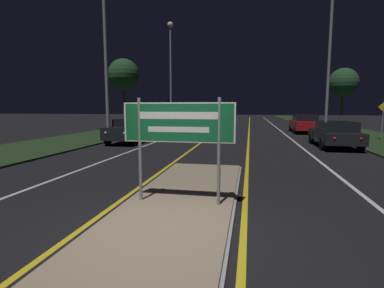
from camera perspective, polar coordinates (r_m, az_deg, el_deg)
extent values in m
plane|color=black|center=(5.38, -6.03, -16.34)|extent=(160.00, 160.00, 0.00)
cube|color=#999993|center=(6.59, -2.53, -11.61)|extent=(2.42, 8.80, 0.05)
cube|color=gray|center=(6.58, -2.53, -11.41)|extent=(2.30, 8.68, 0.10)
cube|color=#1E3319|center=(27.12, -12.94, 2.45)|extent=(5.00, 100.00, 0.08)
cube|color=#1E3319|center=(26.07, 28.88, 1.57)|extent=(5.00, 100.00, 0.08)
cube|color=gold|center=(29.93, 5.44, 2.94)|extent=(0.12, 70.00, 0.01)
cube|color=gold|center=(29.79, 10.82, 2.83)|extent=(0.12, 70.00, 0.01)
cube|color=silver|center=(30.33, 0.17, 3.03)|extent=(0.12, 70.00, 0.01)
cube|color=silver|center=(29.92, 16.19, 2.70)|extent=(0.12, 70.00, 0.01)
cube|color=silver|center=(31.03, -5.29, 3.09)|extent=(0.10, 70.00, 0.01)
cube|color=silver|center=(30.34, 21.85, 2.53)|extent=(0.10, 70.00, 0.01)
cylinder|color=gray|center=(6.56, -9.87, -1.10)|extent=(0.07, 0.07, 2.23)
cylinder|color=gray|center=(6.17, 5.16, -1.54)|extent=(0.07, 0.07, 2.23)
cube|color=#146033|center=(6.25, -2.62, 4.12)|extent=(2.38, 0.04, 0.83)
cube|color=white|center=(6.23, -2.67, 4.11)|extent=(2.38, 0.00, 0.83)
cube|color=#146033|center=(6.23, -2.67, 4.11)|extent=(2.30, 0.01, 0.78)
cube|color=white|center=(6.22, -2.69, 5.44)|extent=(1.66, 0.01, 0.15)
cube|color=white|center=(6.23, -2.67, 2.77)|extent=(1.31, 0.01, 0.12)
cylinder|color=gray|center=(17.81, -16.08, 14.94)|extent=(0.18, 0.18, 9.32)
cylinder|color=gray|center=(31.21, -4.07, 12.41)|extent=(0.18, 0.18, 10.11)
sphere|color=beige|center=(32.13, -4.16, 21.72)|extent=(0.57, 0.57, 0.57)
cylinder|color=gray|center=(22.26, 24.68, 14.68)|extent=(0.18, 0.18, 10.66)
cube|color=black|center=(17.68, 25.47, 1.43)|extent=(1.82, 4.51, 0.56)
cube|color=black|center=(17.39, 25.78, 3.07)|extent=(1.61, 2.34, 0.50)
sphere|color=red|center=(15.38, 25.50, 0.95)|extent=(0.14, 0.14, 0.14)
sphere|color=red|center=(15.71, 29.50, 0.83)|extent=(0.14, 0.14, 0.14)
cylinder|color=black|center=(18.88, 21.81, 1.08)|extent=(0.22, 0.67, 0.67)
cylinder|color=black|center=(19.28, 26.91, 0.93)|extent=(0.22, 0.67, 0.67)
cylinder|color=black|center=(16.16, 23.65, 0.06)|extent=(0.22, 0.67, 0.67)
cylinder|color=black|center=(16.63, 29.52, -0.08)|extent=(0.22, 0.67, 0.67)
cube|color=maroon|center=(26.68, 20.55, 3.46)|extent=(1.86, 4.58, 0.69)
cube|color=black|center=(26.38, 20.71, 4.76)|extent=(1.64, 2.38, 0.53)
sphere|color=red|center=(24.35, 20.10, 3.39)|extent=(0.14, 0.14, 0.14)
sphere|color=red|center=(24.56, 22.76, 3.29)|extent=(0.14, 0.14, 0.14)
cylinder|color=black|center=(27.97, 18.24, 2.99)|extent=(0.22, 0.65, 0.65)
cylinder|color=black|center=(28.25, 21.83, 2.88)|extent=(0.22, 0.65, 0.65)
cylinder|color=black|center=(25.17, 19.05, 2.55)|extent=(0.22, 0.65, 0.65)
cylinder|color=black|center=(25.48, 23.02, 2.42)|extent=(0.22, 0.65, 0.65)
cube|color=black|center=(18.40, -11.69, 2.33)|extent=(1.72, 4.19, 0.70)
cube|color=black|center=(18.59, -11.43, 4.10)|extent=(1.51, 2.18, 0.41)
sphere|color=white|center=(16.74, -16.11, 2.05)|extent=(0.14, 0.14, 0.14)
sphere|color=white|center=(16.28, -12.77, 2.02)|extent=(0.14, 0.14, 0.14)
cylinder|color=black|center=(17.60, -15.75, 0.86)|extent=(0.22, 0.63, 0.63)
cylinder|color=black|center=(16.93, -10.79, 0.77)|extent=(0.22, 0.63, 0.63)
cylinder|color=black|center=(19.94, -12.41, 1.66)|extent=(0.22, 0.63, 0.63)
cylinder|color=black|center=(19.35, -7.95, 1.60)|extent=(0.22, 0.63, 0.63)
cube|color=silver|center=(28.18, 2.15, 4.05)|extent=(1.83, 4.21, 0.64)
cube|color=black|center=(28.40, 2.23, 5.23)|extent=(1.61, 2.19, 0.50)
sphere|color=white|center=(26.22, 0.22, 4.01)|extent=(0.14, 0.14, 0.14)
sphere|color=white|center=(26.03, 2.68, 3.98)|extent=(0.14, 0.14, 0.14)
cylinder|color=black|center=(27.06, -0.11, 3.26)|extent=(0.22, 0.68, 0.68)
cylinder|color=black|center=(26.78, 3.57, 3.20)|extent=(0.22, 0.68, 0.68)
cylinder|color=black|center=(29.63, 0.86, 3.58)|extent=(0.22, 0.68, 0.68)
cylinder|color=black|center=(29.37, 4.22, 3.54)|extent=(0.22, 0.68, 0.68)
cylinder|color=gray|center=(22.42, 32.51, 3.41)|extent=(0.06, 0.06, 2.12)
cube|color=yellow|center=(22.40, 32.68, 5.96)|extent=(0.60, 0.02, 0.60)
cylinder|color=#4C3823|center=(26.27, -12.73, 6.99)|extent=(0.24, 0.24, 4.21)
sphere|color=#1E4223|center=(26.41, -12.89, 12.83)|extent=(2.59, 2.59, 2.59)
cylinder|color=#4C3823|center=(30.22, 26.64, 5.87)|extent=(0.24, 0.24, 3.64)
sphere|color=#1E4223|center=(30.30, 26.89, 10.39)|extent=(2.57, 2.57, 2.57)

